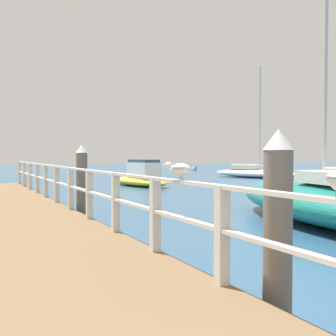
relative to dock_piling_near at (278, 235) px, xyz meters
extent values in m
cube|color=brown|center=(-1.82, 7.05, -0.78)|extent=(3.04, 21.58, 0.49)
cube|color=beige|center=(-0.38, 0.39, -0.04)|extent=(0.12, 0.12, 1.00)
cube|color=beige|center=(-0.38, 2.05, -0.04)|extent=(0.12, 0.12, 1.00)
cube|color=beige|center=(-0.38, 3.72, -0.04)|extent=(0.12, 0.12, 1.00)
cube|color=beige|center=(-0.38, 5.38, -0.04)|extent=(0.12, 0.12, 1.00)
cube|color=beige|center=(-0.38, 7.05, -0.04)|extent=(0.12, 0.12, 1.00)
cube|color=beige|center=(-0.38, 8.71, -0.04)|extent=(0.12, 0.12, 1.00)
cube|color=beige|center=(-0.38, 10.38, -0.04)|extent=(0.12, 0.12, 1.00)
cube|color=beige|center=(-0.38, 12.04, -0.04)|extent=(0.12, 0.12, 1.00)
cube|color=beige|center=(-0.38, 13.71, -0.04)|extent=(0.12, 0.12, 1.00)
cube|color=beige|center=(-0.38, 15.37, -0.04)|extent=(0.12, 0.12, 1.00)
cube|color=beige|center=(-0.38, 17.04, -0.04)|extent=(0.12, 0.12, 1.00)
cube|color=beige|center=(-0.38, 7.05, 0.44)|extent=(0.10, 19.98, 0.04)
cube|color=beige|center=(-0.38, 7.05, 0.01)|extent=(0.10, 19.98, 0.04)
cylinder|color=#6B6056|center=(0.00, 0.00, -0.11)|extent=(0.28, 0.28, 1.84)
cone|color=white|center=(0.00, 0.00, 0.91)|extent=(0.29, 0.29, 0.20)
cylinder|color=#6B6056|center=(0.00, 7.49, -0.11)|extent=(0.28, 0.28, 1.84)
cone|color=white|center=(0.00, 7.49, 0.91)|extent=(0.29, 0.29, 0.20)
cone|color=#939399|center=(-0.30, -0.96, 0.60)|extent=(0.10, 0.10, 0.07)
cylinder|color=tan|center=(-0.40, -1.09, 0.49)|extent=(0.01, 0.01, 0.05)
ellipsoid|color=white|center=(-0.38, 1.30, 0.59)|extent=(0.25, 0.31, 0.15)
sphere|color=white|center=(-0.46, 1.46, 0.63)|extent=(0.09, 0.09, 0.09)
cone|color=gold|center=(-0.50, 1.51, 0.63)|extent=(0.05, 0.06, 0.02)
cone|color=#939399|center=(-0.30, 1.16, 0.60)|extent=(0.10, 0.10, 0.07)
ellipsoid|color=#939399|center=(-0.38, 1.30, 0.61)|extent=(0.26, 0.28, 0.04)
cylinder|color=tan|center=(-0.40, 1.28, 0.49)|extent=(0.01, 0.01, 0.05)
cylinder|color=tan|center=(-0.35, 1.31, 0.49)|extent=(0.01, 0.01, 0.05)
ellipsoid|color=gold|center=(6.44, 19.91, -0.77)|extent=(2.36, 5.50, 0.52)
cube|color=white|center=(6.52, 19.39, -0.09)|extent=(1.33, 2.25, 0.83)
cube|color=#334756|center=(6.52, 19.39, 0.40)|extent=(1.24, 2.03, 0.16)
ellipsoid|color=white|center=(17.78, 24.22, -0.70)|extent=(4.41, 7.83, 0.66)
cylinder|color=#B2B2B7|center=(17.89, 23.86, 3.56)|extent=(0.10, 0.10, 7.85)
cylinder|color=#B2B2B7|center=(17.49, 25.11, -0.02)|extent=(0.89, 2.53, 0.08)
cube|color=beige|center=(17.50, 25.08, -0.22)|extent=(2.01, 2.95, 0.30)
ellipsoid|color=#197266|center=(5.81, 4.86, -0.48)|extent=(4.73, 9.23, 1.09)
cylinder|color=#B2B2B7|center=(5.90, 5.29, 4.64)|extent=(0.10, 0.10, 9.15)
camera|label=1|loc=(-2.73, -3.32, 0.77)|focal=46.86mm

